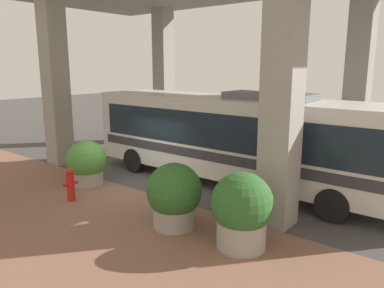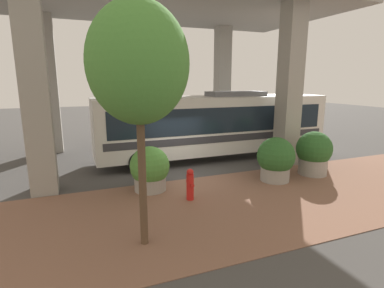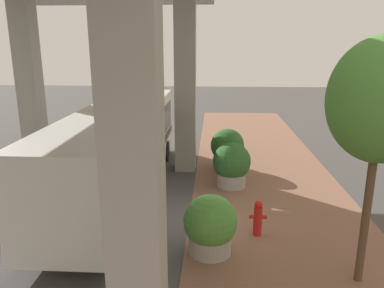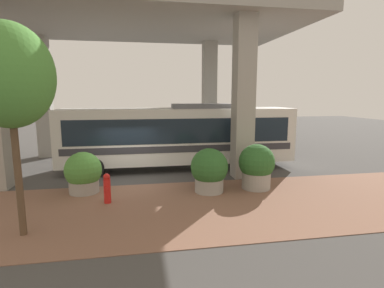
% 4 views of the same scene
% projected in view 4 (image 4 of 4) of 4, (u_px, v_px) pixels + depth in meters
% --- Properties ---
extents(ground_plane, '(80.00, 80.00, 0.00)m').
position_uv_depth(ground_plane, '(128.00, 185.00, 13.24)').
color(ground_plane, '#474442').
rests_on(ground_plane, ground).
extents(sidewalk_strip, '(6.00, 40.00, 0.02)m').
position_uv_depth(sidewalk_strip, '(126.00, 211.00, 10.32)').
color(sidewalk_strip, '#845B47').
rests_on(sidewalk_strip, ground).
extents(overpass, '(9.40, 18.81, 8.17)m').
position_uv_depth(overpass, '(126.00, 36.00, 16.00)').
color(overpass, '#9E998E').
rests_on(overpass, ground).
extents(bus, '(2.77, 12.25, 3.50)m').
position_uv_depth(bus, '(179.00, 134.00, 16.14)').
color(bus, silver).
rests_on(bus, ground).
extents(fire_hydrant, '(0.53, 0.25, 1.13)m').
position_uv_depth(fire_hydrant, '(107.00, 188.00, 10.97)').
color(fire_hydrant, red).
rests_on(fire_hydrant, ground).
extents(planter_front, '(1.53, 1.53, 1.83)m').
position_uv_depth(planter_front, '(209.00, 170.00, 12.20)').
color(planter_front, '#9E998E').
rests_on(planter_front, ground).
extents(planter_middle, '(1.47, 1.47, 1.69)m').
position_uv_depth(planter_middle, '(83.00, 173.00, 12.12)').
color(planter_middle, '#9E998E').
rests_on(planter_middle, ground).
extents(planter_back, '(1.52, 1.52, 1.92)m').
position_uv_depth(planter_back, '(257.00, 166.00, 12.65)').
color(planter_back, '#9E998E').
rests_on(planter_back, ground).
extents(street_tree_near, '(2.31, 2.31, 5.84)m').
position_uv_depth(street_tree_near, '(9.00, 76.00, 7.82)').
color(street_tree_near, brown).
rests_on(street_tree_near, ground).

